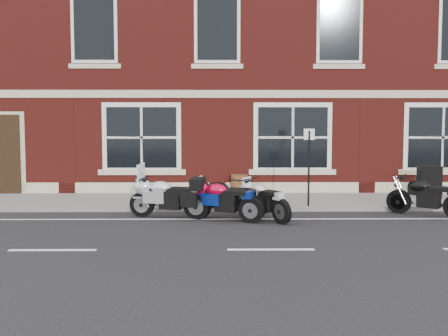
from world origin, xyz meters
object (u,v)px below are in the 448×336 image
Objects in this scene: moto_sport_red at (224,199)px; moto_sport_black at (225,197)px; moto_sport_silver at (264,199)px; a_board_sign at (429,182)px; parking_sign at (309,162)px; barrel_planter at (239,184)px; moto_naked_black at (426,195)px; moto_touring_silver at (167,196)px.

moto_sport_black is (0.03, 0.26, 0.01)m from moto_sport_red.
moto_sport_silver is 1.73× the size of a_board_sign.
parking_sign is at bearing -30.32° from moto_sport_red.
barrel_planter is at bearing 115.03° from parking_sign.
a_board_sign reaches higher than moto_sport_silver.
moto_sport_silver is at bearing -142.47° from parking_sign.
moto_naked_black is at bearing -38.51° from barrel_planter.
parking_sign is (2.35, 1.51, 0.82)m from moto_sport_red.
moto_sport_silver is 4.15m from barrel_planter.
moto_sport_black is at bearing 141.25° from moto_sport_silver.
moto_sport_black is 3.08× the size of barrel_planter.
moto_sport_red is 0.26m from moto_sport_black.
parking_sign reaches higher than moto_touring_silver.
parking_sign is at bearing -56.95° from barrel_planter.
moto_sport_red is at bearing -90.43° from moto_touring_silver.
moto_touring_silver is at bearing -117.14° from barrel_planter.
moto_touring_silver is at bearing 105.86° from moto_sport_black.
a_board_sign reaches higher than moto_sport_red.
moto_sport_black is 1.94× the size of a_board_sign.
moto_touring_silver is 1.23× the size of moto_naked_black.
parking_sign is at bearing -58.75° from moto_touring_silver.
moto_naked_black reaches higher than moto_sport_red.
moto_naked_black is 2.79m from a_board_sign.
moto_naked_black is (6.62, 0.18, -0.02)m from moto_touring_silver.
moto_touring_silver is 0.96× the size of parking_sign.
barrel_planter is at bearing -170.32° from a_board_sign.
moto_sport_red is at bearing -155.35° from parking_sign.
moto_naked_black is (5.16, 0.31, 0.01)m from moto_sport_black.
moto_touring_silver is 1.04× the size of moto_sport_black.
parking_sign reaches higher than a_board_sign.
a_board_sign is (1.16, 2.54, 0.09)m from moto_naked_black.
moto_touring_silver is 6.62m from moto_naked_black.
a_board_sign is 1.59× the size of barrel_planter.
moto_naked_black reaches higher than barrel_planter.
a_board_sign is at bearing 13.81° from parking_sign.
barrel_planter is 3.40m from parking_sign.
moto_sport_black is at bearing 134.52° from moto_naked_black.
a_board_sign is at bearing -11.19° from barrel_planter.
a_board_sign is at bearing -2.21° from moto_sport_silver.
moto_sport_black reaches higher than barrel_planter.
moto_touring_silver is 4.01m from parking_sign.
barrel_planter is 0.30× the size of parking_sign.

